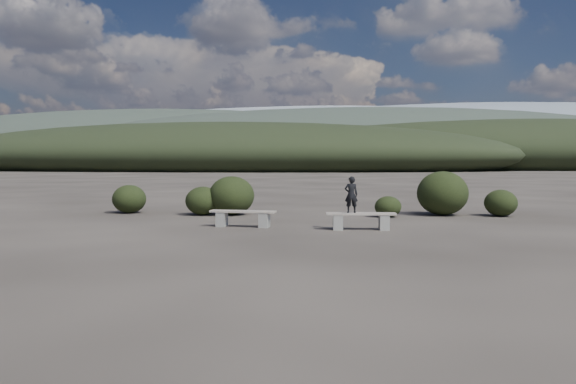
# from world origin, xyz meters

# --- Properties ---
(ground) EXTENTS (1200.00, 1200.00, 0.00)m
(ground) POSITION_xyz_m (0.00, 0.00, 0.00)
(ground) COLOR #28231F
(ground) RESTS_ON ground
(bench_left) EXTENTS (1.89, 0.52, 0.47)m
(bench_left) POSITION_xyz_m (-1.89, 5.23, 0.28)
(bench_left) COLOR gray
(bench_left) RESTS_ON ground
(bench_right) EXTENTS (1.89, 0.55, 0.47)m
(bench_right) POSITION_xyz_m (1.41, 4.97, 0.28)
(bench_right) COLOR gray
(bench_right) RESTS_ON ground
(seated_person) EXTENTS (0.39, 0.29, 0.98)m
(seated_person) POSITION_xyz_m (1.15, 4.95, 0.96)
(seated_person) COLOR black
(seated_person) RESTS_ON bench_right
(shrub_a) EXTENTS (1.20, 1.20, 0.98)m
(shrub_a) POSITION_xyz_m (-3.95, 8.45, 0.49)
(shrub_a) COLOR black
(shrub_a) RESTS_ON ground
(shrub_b) EXTENTS (1.56, 1.56, 1.34)m
(shrub_b) POSITION_xyz_m (-2.97, 8.57, 0.67)
(shrub_b) COLOR black
(shrub_b) RESTS_ON ground
(shrub_c) EXTENTS (0.88, 0.88, 0.70)m
(shrub_c) POSITION_xyz_m (2.32, 8.45, 0.35)
(shrub_c) COLOR black
(shrub_c) RESTS_ON ground
(shrub_d) EXTENTS (1.73, 1.73, 1.51)m
(shrub_d) POSITION_xyz_m (4.20, 9.40, 0.76)
(shrub_d) COLOR black
(shrub_d) RESTS_ON ground
(shrub_e) EXTENTS (1.08, 1.08, 0.90)m
(shrub_e) POSITION_xyz_m (6.09, 9.26, 0.45)
(shrub_e) COLOR black
(shrub_e) RESTS_ON ground
(shrub_f) EXTENTS (1.19, 1.19, 1.01)m
(shrub_f) POSITION_xyz_m (-6.76, 8.84, 0.50)
(shrub_f) COLOR black
(shrub_f) RESTS_ON ground
(mountain_ridges) EXTENTS (500.00, 400.00, 56.00)m
(mountain_ridges) POSITION_xyz_m (-7.48, 339.06, 10.84)
(mountain_ridges) COLOR black
(mountain_ridges) RESTS_ON ground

